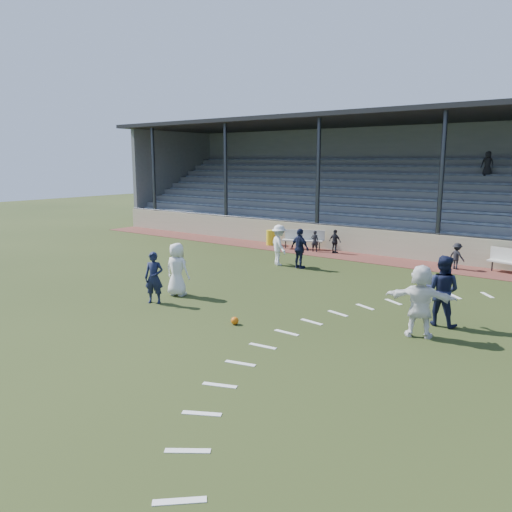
{
  "coord_description": "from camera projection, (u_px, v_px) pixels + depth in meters",
  "views": [
    {
      "loc": [
        9.52,
        -10.22,
        4.32
      ],
      "look_at": [
        0.0,
        2.5,
        1.3
      ],
      "focal_mm": 35.0,
      "sensor_mm": 36.0,
      "label": 1
    }
  ],
  "objects": [
    {
      "name": "ground",
      "position": [
        204.0,
        313.0,
        14.45
      ],
      "size": [
        90.0,
        90.0,
        0.0
      ],
      "primitive_type": "plane",
      "color": "#283415",
      "rests_on": "ground"
    },
    {
      "name": "cinder_track",
      "position": [
        361.0,
        258.0,
        22.71
      ],
      "size": [
        34.0,
        2.0,
        0.02
      ],
      "primitive_type": "cube",
      "color": "#5A2A24",
      "rests_on": "ground"
    },
    {
      "name": "retaining_wall",
      "position": [
        371.0,
        242.0,
        23.42
      ],
      "size": [
        34.0,
        0.18,
        1.2
      ],
      "primitive_type": "cube",
      "color": "beige",
      "rests_on": "ground"
    },
    {
      "name": "bench_left",
      "position": [
        304.0,
        238.0,
        24.82
      ],
      "size": [
        2.0,
        1.18,
        0.95
      ],
      "rotation": [
        0.0,
        0.0,
        0.38
      ],
      "color": "beige",
      "rests_on": "cinder_track"
    },
    {
      "name": "trash_bin",
      "position": [
        271.0,
        238.0,
        26.01
      ],
      "size": [
        0.48,
        0.48,
        0.77
      ],
      "primitive_type": "cylinder",
      "color": "yellow",
      "rests_on": "cinder_track"
    },
    {
      "name": "football",
      "position": [
        235.0,
        321.0,
        13.41
      ],
      "size": [
        0.21,
        0.21,
        0.21
      ],
      "primitive_type": "sphere",
      "color": "#D9630C",
      "rests_on": "ground"
    },
    {
      "name": "player_white_lead",
      "position": [
        177.0,
        269.0,
        16.2
      ],
      "size": [
        0.92,
        0.68,
        1.73
      ],
      "primitive_type": "imported",
      "rotation": [
        0.0,
        0.0,
        3.3
      ],
      "color": "white",
      "rests_on": "ground"
    },
    {
      "name": "player_navy_lead",
      "position": [
        154.0,
        278.0,
        15.33
      ],
      "size": [
        0.7,
        0.62,
        1.6
      ],
      "primitive_type": "imported",
      "rotation": [
        0.0,
        0.0,
        0.51
      ],
      "color": "#131935",
      "rests_on": "ground"
    },
    {
      "name": "player_navy_mid",
      "position": [
        442.0,
        291.0,
        13.22
      ],
      "size": [
        0.94,
        0.74,
        1.9
      ],
      "primitive_type": "imported",
      "rotation": [
        0.0,
        0.0,
        3.12
      ],
      "color": "#131935",
      "rests_on": "ground"
    },
    {
      "name": "player_white_wing",
      "position": [
        279.0,
        245.0,
        20.96
      ],
      "size": [
        1.27,
        1.14,
        1.71
      ],
      "primitive_type": "imported",
      "rotation": [
        0.0,
        0.0,
        2.55
      ],
      "color": "white",
      "rests_on": "ground"
    },
    {
      "name": "player_navy_wing",
      "position": [
        300.0,
        249.0,
        20.33
      ],
      "size": [
        1.03,
        0.63,
        1.64
      ],
      "primitive_type": "imported",
      "rotation": [
        0.0,
        0.0,
        2.89
      ],
      "color": "#131935",
      "rests_on": "ground"
    },
    {
      "name": "player_white_back",
      "position": [
        420.0,
        301.0,
        12.35
      ],
      "size": [
        1.8,
        1.02,
        1.85
      ],
      "primitive_type": "imported",
      "rotation": [
        0.0,
        0.0,
        3.43
      ],
      "color": "white",
      "rests_on": "ground"
    },
    {
      "name": "sub_left_near",
      "position": [
        315.0,
        241.0,
        24.09
      ],
      "size": [
        0.42,
        0.32,
        1.03
      ],
      "primitive_type": "imported",
      "rotation": [
        0.0,
        0.0,
        3.37
      ],
      "color": "black",
      "rests_on": "cinder_track"
    },
    {
      "name": "sub_left_far",
      "position": [
        335.0,
        241.0,
        23.66
      ],
      "size": [
        0.7,
        0.39,
        1.12
      ],
      "primitive_type": "imported",
      "rotation": [
        0.0,
        0.0,
        2.96
      ],
      "color": "black",
      "rests_on": "cinder_track"
    },
    {
      "name": "sub_right",
      "position": [
        457.0,
        256.0,
        20.14
      ],
      "size": [
        0.79,
        0.64,
        1.07
      ],
      "primitive_type": "imported",
      "rotation": [
        0.0,
        0.0,
        2.73
      ],
      "color": "black",
      "rests_on": "cinder_track"
    },
    {
      "name": "grandstand",
      "position": [
        409.0,
        201.0,
        26.83
      ],
      "size": [
        34.6,
        9.0,
        6.61
      ],
      "color": "slate",
      "rests_on": "ground"
    },
    {
      "name": "penalty_arc",
      "position": [
        331.0,
        343.0,
        12.02
      ],
      "size": [
        3.89,
        14.63,
        0.01
      ],
      "color": "white",
      "rests_on": "ground"
    }
  ]
}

